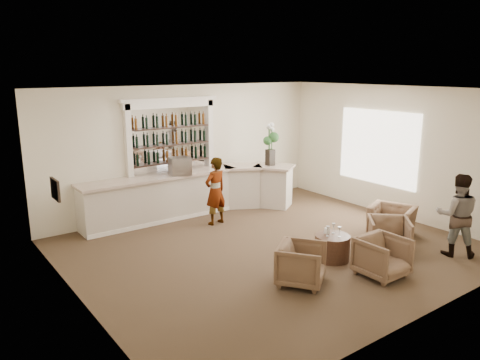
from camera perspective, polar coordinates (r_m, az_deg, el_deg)
name	(u,v)px	position (r m, az deg, el deg)	size (l,w,h in m)	color
ground	(272,248)	(10.01, 3.94, -8.31)	(8.00, 8.00, 0.00)	#4E3B27
room_shell	(258,134)	(10.04, 2.25, 5.62)	(8.04, 7.02, 3.32)	#F1E5C8
bar_counter	(193,193)	(12.07, -5.81, -1.64)	(5.72, 1.80, 1.14)	beige
back_bar_alcove	(171,136)	(11.97, -8.38, 5.29)	(2.64, 0.25, 3.00)	white
cocktail_table	(332,247)	(9.54, 11.17, -8.06)	(0.69, 0.69, 0.50)	#4C2F21
sommelier	(215,191)	(11.27, -3.02, -1.35)	(0.60, 0.40, 1.65)	gray
guest	(457,215)	(10.35, 24.95, -3.89)	(0.82, 0.64, 1.69)	gray
armchair_left	(301,264)	(8.39, 7.48, -10.12)	(0.79, 0.81, 0.74)	brown
armchair_center	(382,257)	(8.98, 16.96, -8.97)	(0.80, 0.82, 0.75)	brown
armchair_right	(389,236)	(10.09, 17.68, -6.51)	(0.79, 0.82, 0.74)	brown
armchair_far	(392,219)	(11.35, 18.01, -4.60)	(0.98, 0.85, 0.63)	brown
espresso_machine	(180,166)	(11.63, -7.35, 1.70)	(0.49, 0.41, 0.43)	#ABABB0
flower_vase	(270,142)	(12.60, 3.73, 4.69)	(0.30, 0.30, 1.15)	black
wine_glass_bar_left	(213,165)	(12.24, -3.30, 1.85)	(0.07, 0.07, 0.21)	white
wine_glass_bar_right	(179,169)	(11.82, -7.48, 1.33)	(0.07, 0.07, 0.21)	white
wine_glass_tbl_a	(328,231)	(9.35, 10.63, -6.16)	(0.07, 0.07, 0.21)	white
wine_glass_tbl_b	(333,228)	(9.54, 11.33, -5.80)	(0.07, 0.07, 0.21)	white
wine_glass_tbl_c	(339,232)	(9.36, 12.02, -6.20)	(0.07, 0.07, 0.21)	white
napkin_holder	(327,231)	(9.51, 10.55, -6.11)	(0.08, 0.08, 0.12)	white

